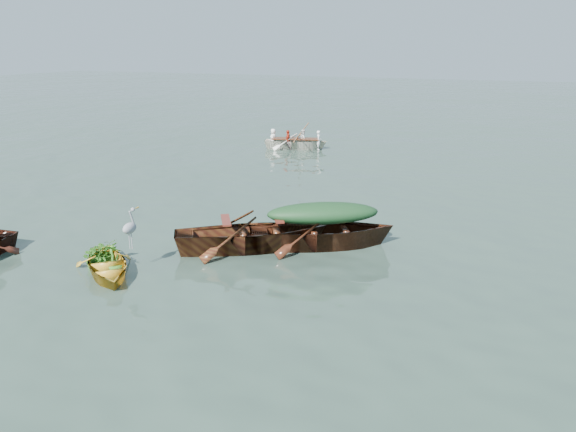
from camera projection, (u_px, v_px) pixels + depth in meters
name	position (u px, v px, depth m)	size (l,w,h in m)	color
ground	(260.00, 253.00, 13.38)	(140.00, 140.00, 0.00)	#32463B
yellow_dinghy	(108.00, 274.00, 12.19)	(1.22, 2.82, 0.74)	#B68423
green_tarp_boat	(322.00, 247.00, 13.82)	(1.54, 4.96, 1.19)	#472010
open_wooden_boat	(252.00, 249.00, 13.64)	(1.60, 5.14, 1.25)	#502C14
rowed_boat	(296.00, 149.00, 26.53)	(1.23, 4.12, 0.97)	white
green_tarp_cover	(323.00, 214.00, 13.57)	(0.85, 2.73, 0.52)	#183C1E
thwart_benches	(252.00, 224.00, 13.45)	(0.96, 2.57, 0.04)	#571D14
heron	(130.00, 234.00, 12.20)	(0.28, 0.40, 0.92)	#95979D
dinghy_weeds	(103.00, 237.00, 12.48)	(0.70, 0.90, 0.60)	#34711D
rowers	(296.00, 131.00, 26.27)	(1.11, 2.88, 0.76)	white
oars	(296.00, 138.00, 26.38)	(2.60, 0.60, 0.06)	brown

